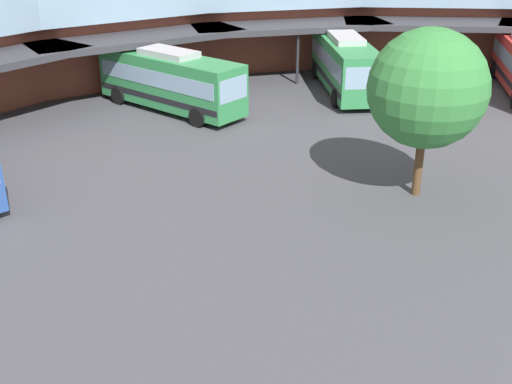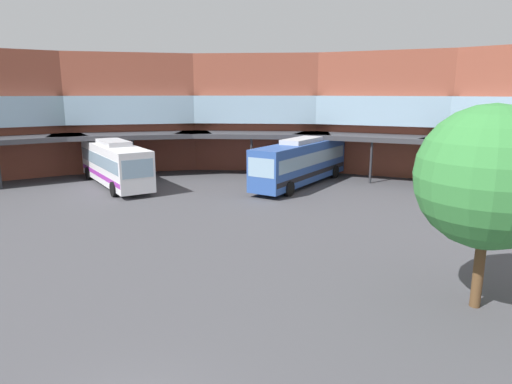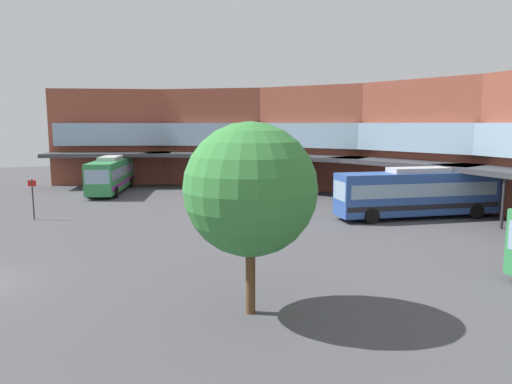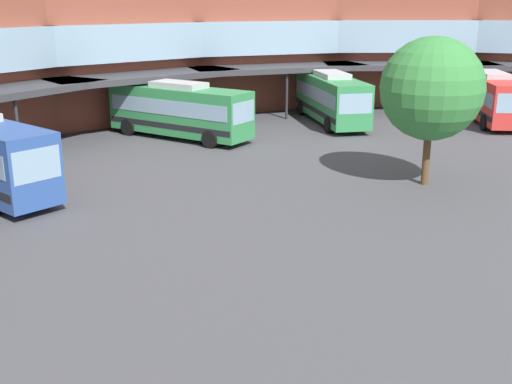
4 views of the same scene
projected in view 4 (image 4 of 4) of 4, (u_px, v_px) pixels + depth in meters
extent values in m
cube|color=brown|center=(397.00, 39.00, 54.25)|extent=(12.54, 14.69, 10.90)
cube|color=#8CADC6|center=(399.00, 35.00, 53.57)|extent=(11.99, 13.69, 2.54)
cube|color=#38383D|center=(410.00, 66.00, 50.00)|extent=(10.88, 13.58, 0.40)
cylinder|color=#2D2D33|center=(414.00, 91.00, 49.01)|extent=(0.20, 0.20, 3.63)
cube|color=brown|center=(256.00, 40.00, 52.02)|extent=(14.47, 13.08, 10.90)
cube|color=#8CADC6|center=(259.00, 36.00, 51.38)|extent=(13.54, 12.44, 2.54)
cube|color=#38383D|center=(279.00, 68.00, 48.07)|extent=(13.25, 11.50, 0.40)
cylinder|color=#2D2D33|center=(287.00, 95.00, 47.17)|extent=(0.20, 0.20, 3.63)
cube|color=brown|center=(111.00, 45.00, 46.18)|extent=(14.85, 10.08, 10.90)
cube|color=#8CADC6|center=(114.00, 41.00, 45.63)|extent=(13.64, 9.87, 2.54)
cube|color=#38383D|center=(146.00, 77.00, 43.00)|extent=(14.21, 8.19, 0.40)
cylinder|color=#2D2D33|center=(159.00, 106.00, 42.35)|extent=(0.20, 0.20, 3.63)
cylinder|color=#2D2D33|center=(18.00, 128.00, 35.05)|extent=(0.20, 0.20, 3.63)
cube|color=#338C4C|center=(331.00, 98.00, 45.73)|extent=(9.31, 8.98, 2.99)
cube|color=#8CADC6|center=(331.00, 93.00, 45.62)|extent=(8.89, 8.59, 0.96)
cube|color=black|center=(331.00, 109.00, 45.97)|extent=(9.17, 8.86, 0.36)
cube|color=#8CADC6|center=(355.00, 104.00, 40.80)|extent=(1.62, 1.71, 1.32)
cube|color=#B2B2B7|center=(332.00, 74.00, 45.23)|extent=(3.94, 3.86, 0.36)
cylinder|color=black|center=(364.00, 124.00, 43.03)|extent=(1.01, 0.97, 1.10)
cylinder|color=black|center=(328.00, 125.00, 42.56)|extent=(1.01, 0.97, 1.10)
cylinder|color=black|center=(332.00, 107.00, 49.66)|extent=(1.01, 0.97, 1.10)
cylinder|color=black|center=(301.00, 108.00, 49.18)|extent=(1.01, 0.97, 1.10)
cube|color=#8CADC6|center=(36.00, 165.00, 25.50)|extent=(2.12, 0.44, 1.36)
cylinder|color=black|center=(41.00, 190.00, 28.09)|extent=(0.46, 1.13, 1.10)
cube|color=red|center=(489.00, 96.00, 46.44)|extent=(10.83, 7.44, 2.93)
cube|color=#8CADC6|center=(490.00, 92.00, 46.33)|extent=(10.27, 7.17, 0.94)
cube|color=black|center=(488.00, 108.00, 46.68)|extent=(10.64, 7.35, 0.35)
cube|color=#B2B2B7|center=(492.00, 74.00, 45.95)|extent=(4.31, 3.43, 0.36)
cylinder|color=black|center=(484.00, 123.00, 43.33)|extent=(1.11, 0.79, 1.10)
cylinder|color=black|center=(490.00, 106.00, 50.28)|extent=(1.11, 0.79, 1.10)
cylinder|color=black|center=(458.00, 105.00, 50.44)|extent=(1.11, 0.79, 1.10)
cube|color=#338C4C|center=(179.00, 110.00, 40.63)|extent=(2.76, 10.12, 2.94)
cube|color=#8CADC6|center=(179.00, 105.00, 40.52)|extent=(2.80, 9.52, 0.94)
cube|color=black|center=(180.00, 123.00, 40.87)|extent=(2.79, 9.92, 0.35)
cube|color=#8CADC6|center=(243.00, 112.00, 37.90)|extent=(2.23, 0.17, 1.30)
cube|color=#B2B2B7|center=(179.00, 85.00, 40.14)|extent=(1.86, 3.66, 0.36)
cylinder|color=black|center=(234.00, 132.00, 40.21)|extent=(0.33, 1.11, 1.10)
cylinder|color=black|center=(210.00, 139.00, 38.19)|extent=(0.33, 1.11, 1.10)
cylinder|color=black|center=(154.00, 121.00, 43.81)|extent=(0.33, 1.11, 1.10)
cylinder|color=black|center=(128.00, 127.00, 41.79)|extent=(0.33, 1.11, 1.10)
cylinder|color=brown|center=(427.00, 151.00, 30.40)|extent=(0.36, 0.36, 3.33)
sphere|color=#38843D|center=(432.00, 89.00, 29.51)|extent=(4.87, 4.87, 4.87)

